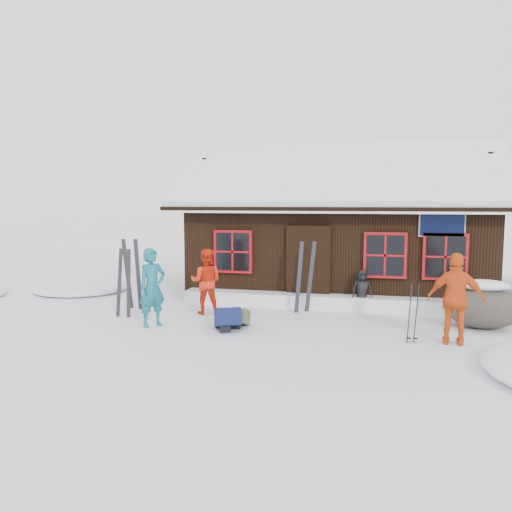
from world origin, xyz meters
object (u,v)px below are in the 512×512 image
(skier_teal, at_px, (152,287))
(ski_poles, at_px, (413,314))
(skier_orange_left, at_px, (206,281))
(skier_orange_right, at_px, (456,299))
(backpack_blue, at_px, (227,322))
(boulder, at_px, (483,306))
(backpack_olive, at_px, (238,320))
(ski_pair_left, at_px, (124,284))
(skier_crouched, at_px, (362,290))

(skier_teal, height_order, ski_poles, skier_teal)
(skier_orange_left, distance_m, skier_orange_right, 5.56)
(backpack_blue, bearing_deg, skier_orange_left, 100.25)
(skier_teal, relative_size, ski_poles, 1.44)
(boulder, bearing_deg, ski_poles, -135.88)
(skier_teal, bearing_deg, boulder, -42.54)
(skier_teal, height_order, backpack_olive, skier_teal)
(skier_orange_left, distance_m, boulder, 6.17)
(skier_orange_right, distance_m, backpack_blue, 4.50)
(skier_orange_left, xyz_separation_m, backpack_blue, (0.94, -1.39, -0.60))
(skier_orange_right, bearing_deg, backpack_blue, 5.94)
(skier_orange_left, height_order, ski_pair_left, ski_pair_left)
(boulder, relative_size, ski_poles, 1.35)
(skier_teal, xyz_separation_m, skier_crouched, (4.34, 2.66, -0.34))
(skier_orange_left, distance_m, skier_crouched, 3.84)
(skier_orange_left, bearing_deg, ski_pair_left, 15.87)
(ski_poles, distance_m, backpack_blue, 3.70)
(skier_crouched, bearing_deg, ski_poles, -81.49)
(skier_crouched, bearing_deg, skier_teal, -160.35)
(skier_crouched, bearing_deg, backpack_blue, -147.33)
(boulder, relative_size, ski_pair_left, 0.96)
(backpack_olive, bearing_deg, boulder, 11.24)
(skier_teal, height_order, skier_orange_right, skier_orange_right)
(skier_orange_right, bearing_deg, backpack_olive, 2.08)
(skier_orange_left, bearing_deg, backpack_olive, 125.87)
(skier_teal, height_order, boulder, skier_teal)
(skier_crouched, bearing_deg, skier_orange_right, -68.12)
(skier_teal, relative_size, ski_pair_left, 1.02)
(skier_orange_right, relative_size, boulder, 1.09)
(skier_orange_right, bearing_deg, ski_pair_left, 1.18)
(backpack_olive, bearing_deg, ski_poles, -7.12)
(skier_crouched, relative_size, backpack_blue, 1.54)
(boulder, bearing_deg, backpack_olive, -167.29)
(skier_orange_left, distance_m, ski_pair_left, 1.89)
(ski_poles, height_order, backpack_blue, ski_poles)
(skier_orange_right, height_order, ski_poles, skier_orange_right)
(skier_crouched, bearing_deg, boulder, -37.19)
(skier_teal, relative_size, skier_orange_left, 1.08)
(skier_teal, xyz_separation_m, skier_orange_right, (6.11, 0.02, 0.02))
(skier_orange_right, xyz_separation_m, backpack_blue, (-4.45, 0.01, -0.69))
(skier_orange_left, height_order, backpack_blue, skier_orange_left)
(boulder, relative_size, backpack_olive, 2.78)
(ski_pair_left, relative_size, backpack_olive, 2.89)
(boulder, distance_m, ski_pair_left, 7.93)
(skier_teal, bearing_deg, ski_pair_left, 93.56)
(backpack_blue, height_order, backpack_olive, backpack_blue)
(skier_teal, distance_m, skier_crouched, 5.10)
(skier_orange_right, height_order, skier_crouched, skier_orange_right)
(skier_orange_right, bearing_deg, skier_crouched, -50.18)
(skier_orange_left, height_order, ski_poles, skier_orange_left)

